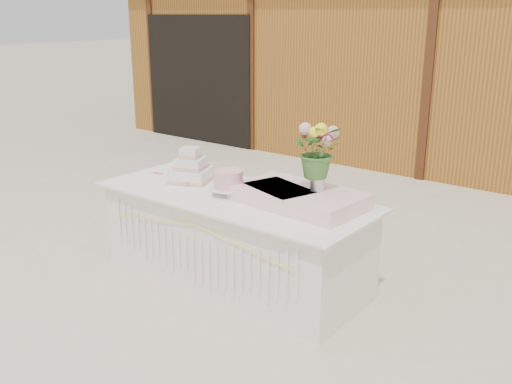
# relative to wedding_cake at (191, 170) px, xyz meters

# --- Properties ---
(ground) EXTENTS (80.00, 80.00, 0.00)m
(ground) POSITION_rel_wedding_cake_xyz_m (0.56, -0.08, -0.87)
(ground) COLOR beige
(ground) RESTS_ON ground
(barn) EXTENTS (12.60, 4.60, 3.30)m
(barn) POSITION_rel_wedding_cake_xyz_m (0.55, 5.92, 0.80)
(barn) COLOR #975C1F
(barn) RESTS_ON ground
(cake_table) EXTENTS (2.40, 1.00, 0.77)m
(cake_table) POSITION_rel_wedding_cake_xyz_m (0.56, -0.08, -0.49)
(cake_table) COLOR white
(cake_table) RESTS_ON ground
(wedding_cake) EXTENTS (0.44, 0.44, 0.31)m
(wedding_cake) POSITION_rel_wedding_cake_xyz_m (0.00, 0.00, 0.00)
(wedding_cake) COLOR white
(wedding_cake) RESTS_ON cake_table
(pink_cake_stand) EXTENTS (0.31, 0.31, 0.22)m
(pink_cake_stand) POSITION_rel_wedding_cake_xyz_m (0.56, -0.14, 0.02)
(pink_cake_stand) COLOR white
(pink_cake_stand) RESTS_ON cake_table
(satin_runner) EXTENTS (1.04, 0.65, 0.13)m
(satin_runner) POSITION_rel_wedding_cake_xyz_m (1.13, 0.04, -0.04)
(satin_runner) COLOR beige
(satin_runner) RESTS_ON cake_table
(flower_vase) EXTENTS (0.11, 0.11, 0.15)m
(flower_vase) POSITION_rel_wedding_cake_xyz_m (1.26, 0.11, 0.10)
(flower_vase) COLOR silver
(flower_vase) RESTS_ON satin_runner
(bouquet) EXTENTS (0.49, 0.48, 0.42)m
(bouquet) POSITION_rel_wedding_cake_xyz_m (1.26, 0.11, 0.39)
(bouquet) COLOR #3E712D
(bouquet) RESTS_ON flower_vase
(loose_flowers) EXTENTS (0.22, 0.37, 0.02)m
(loose_flowers) POSITION_rel_wedding_cake_xyz_m (-0.41, -0.00, -0.10)
(loose_flowers) COLOR pink
(loose_flowers) RESTS_ON cake_table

